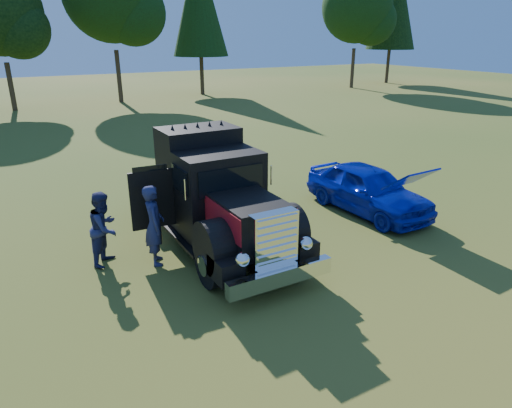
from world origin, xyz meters
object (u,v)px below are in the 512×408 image
object	(u,v)px
diamond_t_truck	(213,198)
spectator_far	(104,228)
hotrod_coupe	(368,189)
spectator_near	(154,225)

from	to	relation	value
diamond_t_truck	spectator_far	bearing A→B (deg)	175.07
spectator_far	hotrod_coupe	bearing A→B (deg)	-55.75
diamond_t_truck	spectator_near	bearing A→B (deg)	-167.75
diamond_t_truck	spectator_far	distance (m)	2.82
spectator_near	diamond_t_truck	bearing A→B (deg)	-65.22
diamond_t_truck	spectator_near	xyz separation A→B (m)	(-1.73, -0.38, -0.27)
spectator_near	hotrod_coupe	bearing A→B (deg)	-76.87
diamond_t_truck	spectator_near	distance (m)	1.80
hotrod_coupe	spectator_near	world-z (taller)	spectator_near
hotrod_coupe	spectator_far	size ratio (longest dim) A/B	2.44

